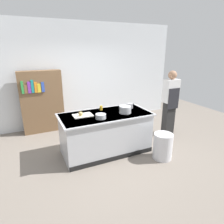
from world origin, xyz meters
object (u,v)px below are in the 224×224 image
at_px(person_chef, 170,102).
at_px(mixing_bowl, 101,116).
at_px(onion, 81,114).
at_px(bookshelf, 42,102).
at_px(stock_pot, 125,110).
at_px(trash_bin, 163,146).
at_px(juice_cup, 101,108).
at_px(sauce_pan, 130,106).

bearing_deg(person_chef, mixing_bowl, 89.42).
xyz_separation_m(onion, bookshelf, (-0.58, 1.75, -0.11)).
bearing_deg(mixing_bowl, stock_pot, 9.66).
bearing_deg(person_chef, trash_bin, 124.16).
relative_size(juice_cup, bookshelf, 0.06).
relative_size(onion, mixing_bowl, 0.43).
relative_size(onion, person_chef, 0.05).
bearing_deg(stock_pot, trash_bin, -50.42).
relative_size(sauce_pan, bookshelf, 0.13).
height_order(mixing_bowl, bookshelf, bookshelf).
xyz_separation_m(onion, stock_pot, (0.95, -0.17, 0.01)).
distance_m(sauce_pan, juice_cup, 0.69).
height_order(sauce_pan, mixing_bowl, sauce_pan).
height_order(juice_cup, bookshelf, bookshelf).
xyz_separation_m(stock_pot, trash_bin, (0.55, -0.67, -0.70)).
relative_size(sauce_pan, mixing_bowl, 1.02).
height_order(mixing_bowl, trash_bin, mixing_bowl).
xyz_separation_m(stock_pot, person_chef, (1.50, 0.28, -0.06)).
distance_m(onion, mixing_bowl, 0.43).
bearing_deg(sauce_pan, bookshelf, 137.87).
xyz_separation_m(mixing_bowl, juice_cup, (0.22, 0.52, 0.00)).
bearing_deg(bookshelf, juice_cup, -52.96).
height_order(stock_pot, juice_cup, stock_pot).
distance_m(trash_bin, person_chef, 1.49).
bearing_deg(mixing_bowl, person_chef, 10.34).
bearing_deg(trash_bin, person_chef, 45.08).
bearing_deg(trash_bin, bookshelf, 128.95).
bearing_deg(stock_pot, sauce_pan, 45.22).
height_order(sauce_pan, trash_bin, sauce_pan).
height_order(sauce_pan, person_chef, person_chef).
xyz_separation_m(onion, mixing_bowl, (0.34, -0.27, -0.02)).
bearing_deg(juice_cup, person_chef, -3.91).
bearing_deg(sauce_pan, mixing_bowl, -156.83).
xyz_separation_m(sauce_pan, mixing_bowl, (-0.89, -0.38, -0.01)).
distance_m(stock_pot, sauce_pan, 0.39).
bearing_deg(bookshelf, stock_pot, -51.27).
xyz_separation_m(trash_bin, person_chef, (0.95, 0.95, 0.63)).
bearing_deg(stock_pot, juice_cup, 134.28).
height_order(person_chef, bookshelf, person_chef).
height_order(onion, bookshelf, bookshelf).
height_order(trash_bin, bookshelf, bookshelf).
bearing_deg(bookshelf, trash_bin, -51.05).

